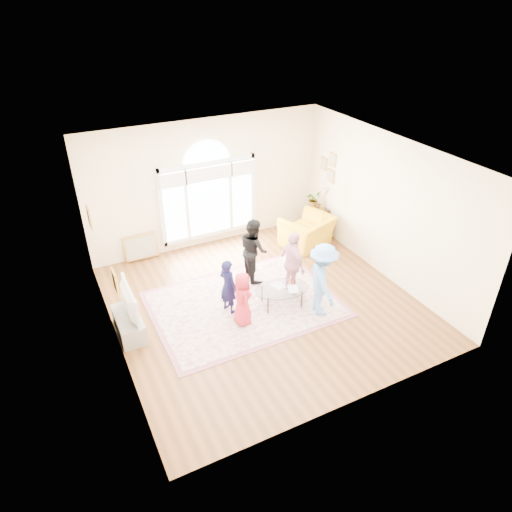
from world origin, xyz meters
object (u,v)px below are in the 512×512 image
area_rug (244,304)px  armchair (307,231)px  tv_console (129,324)px  coffee_table (282,289)px  television (125,302)px

area_rug → armchair: (2.53, 1.58, 0.38)m
area_rug → armchair: armchair is taller
tv_console → armchair: 5.10m
area_rug → tv_console: bearing=176.0°
coffee_table → armchair: 2.68m
area_rug → tv_console: (-2.37, 0.16, 0.20)m
tv_console → coffee_table: size_ratio=0.79×
armchair → television: bearing=-1.9°
tv_console → television: bearing=-0.0°
television → coffee_table: (3.05, -0.53, -0.33)m
area_rug → television: 2.47m
tv_console → armchair: bearing=16.2°
area_rug → tv_console: tv_console is taller
area_rug → tv_console: 2.38m
television → coffee_table: television is taller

